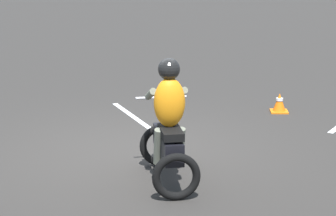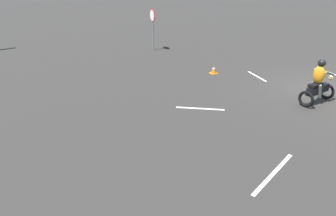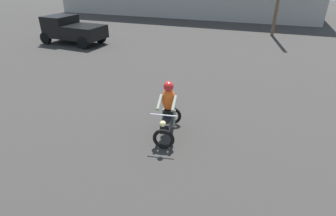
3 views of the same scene
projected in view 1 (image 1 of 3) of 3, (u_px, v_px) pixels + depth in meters
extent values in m
plane|color=#2D2B28|center=(135.00, 150.00, 9.93)|extent=(120.00, 120.00, 0.00)
torus|color=black|center=(161.00, 145.00, 9.17)|extent=(0.61, 0.22, 0.60)
torus|color=black|center=(176.00, 177.00, 7.93)|extent=(0.61, 0.22, 0.60)
cube|color=black|center=(168.00, 144.00, 8.50)|extent=(0.45, 1.13, 0.28)
cube|color=black|center=(171.00, 132.00, 8.23)|extent=(0.37, 0.60, 0.10)
cylinder|color=silver|center=(161.00, 98.00, 8.96)|extent=(0.69, 0.17, 0.04)
sphere|color=#F2E08C|center=(160.00, 108.00, 9.12)|extent=(0.19, 0.19, 0.16)
ellipsoid|color=orange|center=(169.00, 103.00, 8.24)|extent=(0.45, 0.35, 0.64)
cylinder|color=slate|center=(181.00, 93.00, 8.55)|extent=(0.20, 0.55, 0.27)
cylinder|color=slate|center=(151.00, 94.00, 8.49)|extent=(0.20, 0.55, 0.27)
cylinder|color=slate|center=(180.00, 146.00, 8.42)|extent=(0.17, 0.26, 0.51)
cylinder|color=slate|center=(158.00, 147.00, 8.38)|extent=(0.17, 0.26, 0.51)
sphere|color=black|center=(169.00, 69.00, 8.18)|extent=(0.33, 0.33, 0.28)
cube|color=orange|center=(279.00, 111.00, 12.19)|extent=(0.32, 0.32, 0.03)
cone|color=orange|center=(279.00, 102.00, 12.15)|extent=(0.24, 0.24, 0.33)
cylinder|color=white|center=(280.00, 99.00, 12.14)|extent=(0.13, 0.13, 0.05)
cube|color=silver|center=(132.00, 116.00, 11.91)|extent=(0.96, 1.93, 0.01)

